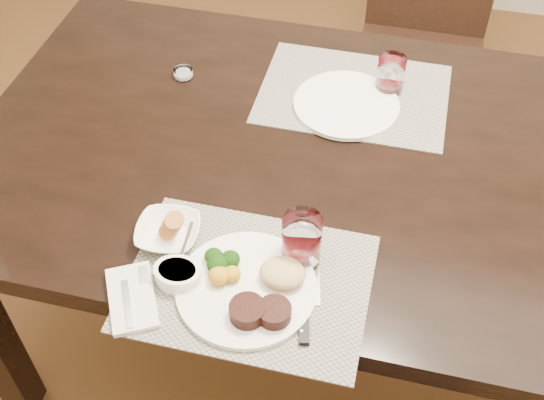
% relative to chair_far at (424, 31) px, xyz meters
% --- Properties ---
extents(ground_plane, '(4.50, 4.50, 0.00)m').
position_rel_chair_far_xyz_m(ground_plane, '(0.00, -0.93, -0.50)').
color(ground_plane, '#4D3418').
rests_on(ground_plane, ground).
extents(dining_table, '(2.00, 1.00, 0.75)m').
position_rel_chair_far_xyz_m(dining_table, '(0.00, -0.93, 0.16)').
color(dining_table, black).
rests_on(dining_table, ground).
extents(chair_far, '(0.42, 0.42, 0.90)m').
position_rel_chair_far_xyz_m(chair_far, '(0.00, 0.00, 0.00)').
color(chair_far, black).
rests_on(chair_far, ground).
extents(placemat_near, '(0.46, 0.34, 0.00)m').
position_rel_chair_far_xyz_m(placemat_near, '(-0.26, -1.33, 0.25)').
color(placemat_near, gray).
rests_on(placemat_near, dining_table).
extents(placemat_far, '(0.46, 0.34, 0.00)m').
position_rel_chair_far_xyz_m(placemat_far, '(-0.15, -0.71, 0.25)').
color(placemat_far, gray).
rests_on(placemat_far, dining_table).
extents(dinner_plate, '(0.27, 0.27, 0.05)m').
position_rel_chair_far_xyz_m(dinner_plate, '(-0.24, -1.35, 0.27)').
color(dinner_plate, white).
rests_on(dinner_plate, placemat_near).
extents(napkin_fork, '(0.15, 0.17, 0.02)m').
position_rel_chair_far_xyz_m(napkin_fork, '(-0.46, -1.42, 0.26)').
color(napkin_fork, silver).
rests_on(napkin_fork, placemat_near).
extents(steak_knife, '(0.04, 0.22, 0.01)m').
position_rel_chair_far_xyz_m(steak_knife, '(-0.13, -1.37, 0.26)').
color(steak_knife, silver).
rests_on(steak_knife, placemat_near).
extents(cracker_bowl, '(0.14, 0.14, 0.06)m').
position_rel_chair_far_xyz_m(cracker_bowl, '(-0.44, -1.26, 0.27)').
color(cracker_bowl, white).
rests_on(cracker_bowl, placemat_near).
extents(sauce_ramekin, '(0.09, 0.14, 0.07)m').
position_rel_chair_far_xyz_m(sauce_ramekin, '(-0.39, -1.36, 0.27)').
color(sauce_ramekin, white).
rests_on(sauce_ramekin, placemat_near).
extents(wine_glass_near, '(0.08, 0.08, 0.11)m').
position_rel_chair_far_xyz_m(wine_glass_near, '(-0.17, -1.24, 0.30)').
color(wine_glass_near, white).
rests_on(wine_glass_near, placemat_near).
extents(far_plate, '(0.26, 0.26, 0.01)m').
position_rel_chair_far_xyz_m(far_plate, '(-0.16, -0.77, 0.26)').
color(far_plate, white).
rests_on(far_plate, placemat_far).
extents(wine_glass_far, '(0.07, 0.07, 0.09)m').
position_rel_chair_far_xyz_m(wine_glass_far, '(-0.07, -0.68, 0.29)').
color(wine_glass_far, white).
rests_on(wine_glass_far, placemat_far).
extents(salt_cellar, '(0.05, 0.05, 0.02)m').
position_rel_chair_far_xyz_m(salt_cellar, '(-0.58, -0.74, 0.26)').
color(salt_cellar, white).
rests_on(salt_cellar, dining_table).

